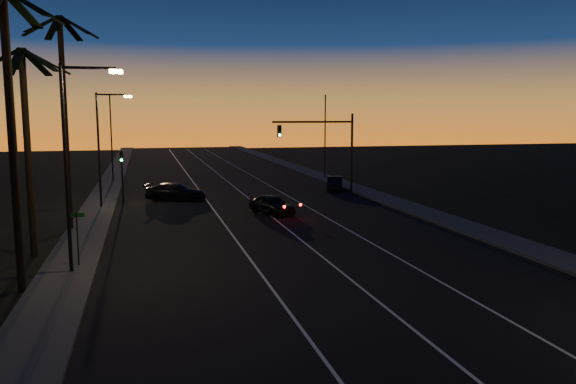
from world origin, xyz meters
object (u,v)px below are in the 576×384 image
object	(u,v)px
signal_mast	(326,140)
right_car	(335,184)
cross_car	(176,192)
lead_car	(272,204)

from	to	relation	value
signal_mast	right_car	world-z (taller)	signal_mast
signal_mast	cross_car	bearing A→B (deg)	178.09
signal_mast	lead_car	world-z (taller)	signal_mast
lead_car	signal_mast	bearing A→B (deg)	49.73
signal_mast	right_car	bearing A→B (deg)	57.61
signal_mast	lead_car	xyz separation A→B (m)	(-6.40, -7.55, -4.09)
signal_mast	right_car	xyz separation A→B (m)	(1.86, 2.94, -4.14)
right_car	cross_car	xyz separation A→B (m)	(-14.41, -2.52, 0.07)
cross_car	right_car	bearing A→B (deg)	9.91
lead_car	right_car	bearing A→B (deg)	51.78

